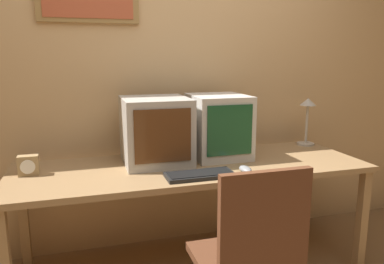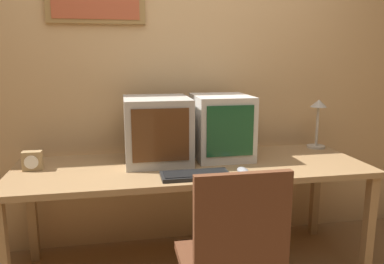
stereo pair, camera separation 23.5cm
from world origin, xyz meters
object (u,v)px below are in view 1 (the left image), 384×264
at_px(monitor_left, 156,130).
at_px(monitor_right, 218,126).
at_px(mouse_near_keyboard, 245,169).
at_px(keyboard_main, 200,175).
at_px(desk_clock, 28,165).
at_px(desk_lamp, 307,114).

xyz_separation_m(monitor_left, monitor_right, (0.44, 0.03, 0.00)).
xyz_separation_m(monitor_right, mouse_near_keyboard, (0.03, -0.40, -0.19)).
xyz_separation_m(monitor_left, keyboard_main, (0.18, -0.38, -0.20)).
bearing_deg(desk_clock, mouse_near_keyboard, -14.21).
bearing_deg(monitor_right, desk_lamp, 8.70).
bearing_deg(keyboard_main, mouse_near_keyboard, 0.37).
bearing_deg(mouse_near_keyboard, monitor_right, 93.59).
relative_size(monitor_left, desk_clock, 3.83).
bearing_deg(monitor_right, mouse_near_keyboard, -86.41).
bearing_deg(desk_clock, monitor_right, 4.23).
height_order(monitor_right, desk_clock, monitor_right).
relative_size(mouse_near_keyboard, desk_lamp, 0.32).
bearing_deg(desk_clock, monitor_left, 4.60).
bearing_deg(mouse_near_keyboard, desk_clock, 165.79).
height_order(monitor_left, desk_lamp, monitor_left).
distance_m(monitor_left, keyboard_main, 0.46).
xyz_separation_m(desk_clock, desk_lamp, (1.99, 0.21, 0.19)).
bearing_deg(keyboard_main, monitor_left, 115.55).
bearing_deg(desk_lamp, mouse_near_keyboard, -145.39).
xyz_separation_m(monitor_left, desk_lamp, (1.22, 0.15, 0.04)).
distance_m(mouse_near_keyboard, desk_lamp, 0.94).
relative_size(monitor_left, mouse_near_keyboard, 3.87).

